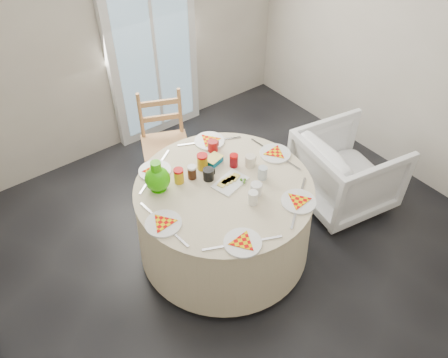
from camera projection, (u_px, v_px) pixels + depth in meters
floor at (241, 252)px, 3.71m from camera, size 4.00×4.00×0.00m
wall_back at (108, 26)px, 4.01m from camera, size 4.00×0.02×2.60m
wall_right at (426, 44)px, 3.73m from camera, size 0.02×4.00×2.60m
glass_door at (152, 42)px, 4.33m from camera, size 1.00×0.08×2.10m
table at (224, 218)px, 3.49m from camera, size 1.39×1.39×0.70m
wooden_chair at (165, 145)px, 4.04m from camera, size 0.55×0.54×0.95m
armchair at (347, 168)px, 3.92m from camera, size 0.86×0.89×0.80m
place_settings at (224, 182)px, 3.22m from camera, size 1.82×1.82×0.03m
jar_cluster at (206, 165)px, 3.29m from camera, size 0.56×0.42×0.15m
butter_tub at (214, 157)px, 3.41m from camera, size 0.16×0.13×0.05m
green_pitcher at (157, 174)px, 3.14m from camera, size 0.24×0.24×0.24m
cheese_platter at (230, 179)px, 3.25m from camera, size 0.30×0.23×0.03m
mugs_glasses at (237, 169)px, 3.27m from camera, size 0.75×0.75×0.12m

